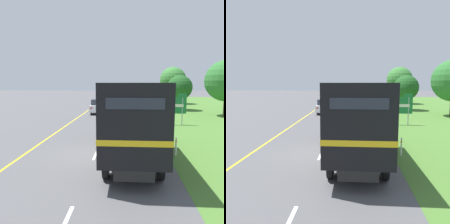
# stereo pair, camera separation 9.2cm
# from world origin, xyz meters

# --- Properties ---
(ground_plane) EXTENTS (200.00, 200.00, 0.00)m
(ground_plane) POSITION_xyz_m (0.00, 0.00, 0.00)
(ground_plane) COLOR #515154
(edge_line_yellow) EXTENTS (0.12, 65.47, 0.01)m
(edge_line_yellow) POSITION_xyz_m (-3.70, 16.89, 0.00)
(edge_line_yellow) COLOR yellow
(edge_line_yellow) RESTS_ON ground
(centre_dash_near) EXTENTS (0.12, 2.60, 0.01)m
(centre_dash_near) POSITION_xyz_m (0.00, 0.47, 0.00)
(centre_dash_near) COLOR white
(centre_dash_near) RESTS_ON ground
(centre_dash_mid_a) EXTENTS (0.12, 2.60, 0.01)m
(centre_dash_mid_a) POSITION_xyz_m (0.00, 7.07, 0.00)
(centre_dash_mid_a) COLOR white
(centre_dash_mid_a) RESTS_ON ground
(centre_dash_mid_b) EXTENTS (0.12, 2.60, 0.01)m
(centre_dash_mid_b) POSITION_xyz_m (0.00, 13.67, 0.00)
(centre_dash_mid_b) COLOR white
(centre_dash_mid_b) RESTS_ON ground
(centre_dash_far) EXTENTS (0.12, 2.60, 0.01)m
(centre_dash_far) POSITION_xyz_m (0.00, 20.27, 0.00)
(centre_dash_far) COLOR white
(centre_dash_far) RESTS_ON ground
(centre_dash_farthest) EXTENTS (0.12, 2.60, 0.01)m
(centre_dash_farthest) POSITION_xyz_m (0.00, 26.87, 0.00)
(centre_dash_farthest) COLOR white
(centre_dash_farthest) RESTS_ON ground
(horse_trailer_truck) EXTENTS (2.46, 8.32, 3.69)m
(horse_trailer_truck) POSITION_xyz_m (1.85, -0.31, 2.04)
(horse_trailer_truck) COLOR black
(horse_trailer_truck) RESTS_ON ground
(lead_car_white) EXTENTS (1.80, 4.09, 1.75)m
(lead_car_white) POSITION_xyz_m (-1.87, 15.67, 0.90)
(lead_car_white) COLOR black
(lead_car_white) RESTS_ON ground
(lead_car_red_ahead) EXTENTS (1.80, 4.00, 1.93)m
(lead_car_red_ahead) POSITION_xyz_m (1.79, 24.95, 0.97)
(lead_car_red_ahead) COLOR black
(lead_car_red_ahead) RESTS_ON ground
(lead_car_grey_ahead) EXTENTS (1.80, 4.36, 2.06)m
(lead_car_grey_ahead) POSITION_xyz_m (-1.84, 34.91, 1.03)
(lead_car_grey_ahead) COLOR black
(lead_car_grey_ahead) RESTS_ON ground
(highway_sign) EXTENTS (2.28, 0.09, 2.78)m
(highway_sign) POSITION_xyz_m (5.72, 8.66, 1.70)
(highway_sign) COLOR #9E9EA3
(highway_sign) RESTS_ON ground
(roadside_tree_mid) EXTENTS (3.38, 3.38, 4.79)m
(roadside_tree_mid) POSITION_xyz_m (8.79, 19.89, 3.10)
(roadside_tree_mid) COLOR #4C3823
(roadside_tree_mid) RESTS_ON ground
(roadside_tree_far) EXTENTS (4.63, 4.63, 6.61)m
(roadside_tree_far) POSITION_xyz_m (9.83, 29.77, 4.29)
(roadside_tree_far) COLOR brown
(roadside_tree_far) RESTS_ON ground
(delineator_post) EXTENTS (0.08, 0.08, 0.95)m
(delineator_post) POSITION_xyz_m (4.10, 0.10, 0.51)
(delineator_post) COLOR white
(delineator_post) RESTS_ON ground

